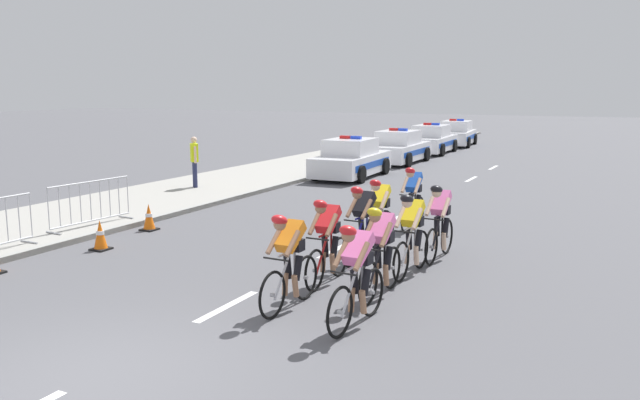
% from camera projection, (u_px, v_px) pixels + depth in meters
% --- Properties ---
extents(ground_plane, '(160.00, 160.00, 0.00)m').
position_uv_depth(ground_plane, '(92.00, 377.00, 7.55)').
color(ground_plane, '#56565B').
extents(sidewalk_slab, '(4.33, 60.00, 0.12)m').
position_uv_depth(sidewalk_slab, '(233.00, 181.00, 23.16)').
color(sidewalk_slab, '#A3A099').
rests_on(sidewalk_slab, ground).
extents(kerb_edge, '(0.16, 60.00, 0.13)m').
position_uv_depth(kerb_edge, '(284.00, 185.00, 22.24)').
color(kerb_edge, '#9E9E99').
rests_on(kerb_edge, ground).
extents(lane_markings_centre, '(0.14, 25.60, 0.01)m').
position_uv_depth(lane_markings_centre, '(400.00, 216.00, 17.05)').
color(lane_markings_centre, white).
rests_on(lane_markings_centre, ground).
extents(cyclist_lead, '(0.42, 1.72, 1.56)m').
position_uv_depth(cyclist_lead, '(289.00, 259.00, 9.74)').
color(cyclist_lead, black).
rests_on(cyclist_lead, ground).
extents(cyclist_second, '(0.44, 1.72, 1.56)m').
position_uv_depth(cyclist_second, '(356.00, 273.00, 9.01)').
color(cyclist_second, black).
rests_on(cyclist_second, ground).
extents(cyclist_third, '(0.42, 1.72, 1.56)m').
position_uv_depth(cyclist_third, '(327.00, 240.00, 11.02)').
color(cyclist_third, black).
rests_on(cyclist_third, ground).
extents(cyclist_fourth, '(0.42, 1.72, 1.56)m').
position_uv_depth(cyclist_fourth, '(380.00, 250.00, 10.31)').
color(cyclist_fourth, black).
rests_on(cyclist_fourth, ground).
extents(cyclist_fifth, '(0.44, 1.72, 1.56)m').
position_uv_depth(cyclist_fifth, '(363.00, 222.00, 12.45)').
color(cyclist_fifth, black).
rests_on(cyclist_fifth, ground).
extents(cyclist_sixth, '(0.43, 1.72, 1.56)m').
position_uv_depth(cyclist_sixth, '(412.00, 233.00, 11.54)').
color(cyclist_sixth, black).
rests_on(cyclist_sixth, ground).
extents(cyclist_seventh, '(0.42, 1.72, 1.56)m').
position_uv_depth(cyclist_seventh, '(379.00, 213.00, 13.39)').
color(cyclist_seventh, black).
rests_on(cyclist_seventh, ground).
extents(cyclist_eighth, '(0.42, 1.72, 1.56)m').
position_uv_depth(cyclist_eighth, '(440.00, 221.00, 12.61)').
color(cyclist_eighth, black).
rests_on(cyclist_eighth, ground).
extents(cyclist_ninth, '(0.42, 1.72, 1.56)m').
position_uv_depth(cyclist_ninth, '(413.00, 197.00, 15.38)').
color(cyclist_ninth, black).
rests_on(cyclist_ninth, ground).
extents(police_car_nearest, '(2.14, 4.47, 1.59)m').
position_uv_depth(police_car_nearest, '(351.00, 160.00, 24.49)').
color(police_car_nearest, white).
rests_on(police_car_nearest, ground).
extents(police_car_second, '(2.03, 4.42, 1.59)m').
position_uv_depth(police_car_second, '(399.00, 148.00, 29.22)').
color(police_car_second, white).
rests_on(police_car_second, ground).
extents(police_car_third, '(2.11, 4.45, 1.59)m').
position_uv_depth(police_car_third, '(432.00, 140.00, 33.74)').
color(police_car_third, white).
rests_on(police_car_third, ground).
extents(police_car_furthest, '(2.30, 4.54, 1.59)m').
position_uv_depth(police_car_furthest, '(456.00, 134.00, 38.22)').
color(police_car_furthest, white).
rests_on(police_car_furthest, ground).
extents(crowd_barrier_middle, '(0.67, 2.32, 1.07)m').
position_uv_depth(crowd_barrier_middle, '(91.00, 204.00, 15.26)').
color(crowd_barrier_middle, '#B7BABF').
rests_on(crowd_barrier_middle, sidewalk_slab).
extents(traffic_cone_mid, '(0.36, 0.36, 0.64)m').
position_uv_depth(traffic_cone_mid, '(100.00, 235.00, 13.46)').
color(traffic_cone_mid, black).
rests_on(traffic_cone_mid, ground).
extents(traffic_cone_far, '(0.36, 0.36, 0.64)m').
position_uv_depth(traffic_cone_far, '(149.00, 217.00, 15.34)').
color(traffic_cone_far, black).
rests_on(traffic_cone_far, ground).
extents(spectator_closest, '(0.43, 0.42, 1.68)m').
position_uv_depth(spectator_closest, '(194.00, 158.00, 21.18)').
color(spectator_closest, '#23284C').
rests_on(spectator_closest, sidewalk_slab).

